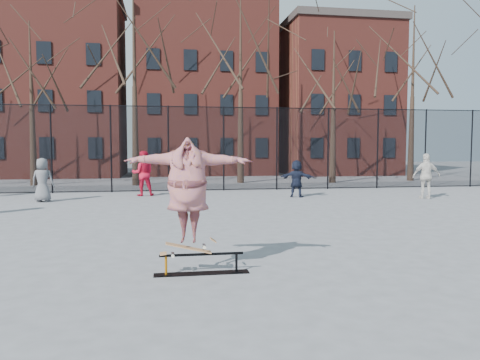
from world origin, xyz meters
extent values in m
plane|color=slate|center=(0.00, 0.00, 0.00)|extent=(100.00, 100.00, 0.00)
cube|color=black|center=(-1.02, -1.44, 0.01)|extent=(1.58, 0.24, 0.01)
cylinder|color=#C56E0B|center=(-1.61, -1.44, 0.16)|extent=(0.04, 0.04, 0.33)
cylinder|color=black|center=(-0.43, -1.44, 0.16)|extent=(0.04, 0.04, 0.33)
cylinder|color=black|center=(-1.02, -1.44, 0.33)|extent=(1.40, 0.04, 0.04)
imported|color=#693789|center=(-1.24, -1.44, 1.31)|extent=(2.19, 0.93, 1.72)
imported|color=#5A5B5F|center=(-6.18, 9.58, 0.84)|extent=(0.87, 0.61, 1.68)
imported|color=red|center=(-2.51, 11.22, 0.96)|extent=(1.00, 0.81, 1.92)
imported|color=silver|center=(8.83, 8.23, 0.91)|extent=(1.14, 0.68, 1.83)
imported|color=black|center=(3.83, 9.65, 0.77)|extent=(1.49, 1.06, 1.55)
cylinder|color=black|center=(-6.60, 13.00, 2.00)|extent=(0.07, 0.07, 4.00)
cylinder|color=black|center=(-4.00, 13.00, 2.00)|extent=(0.07, 0.07, 4.00)
cylinder|color=black|center=(-1.40, 13.00, 2.00)|extent=(0.07, 0.07, 4.00)
cylinder|color=black|center=(1.20, 13.00, 2.00)|extent=(0.07, 0.07, 4.00)
cylinder|color=black|center=(3.80, 13.00, 2.00)|extent=(0.07, 0.07, 4.00)
cylinder|color=black|center=(6.40, 13.00, 2.00)|extent=(0.07, 0.07, 4.00)
cylinder|color=black|center=(9.00, 13.00, 2.00)|extent=(0.07, 0.07, 4.00)
cylinder|color=black|center=(11.60, 13.00, 2.00)|extent=(0.07, 0.07, 4.00)
cylinder|color=black|center=(14.20, 13.00, 2.00)|extent=(0.07, 0.07, 4.00)
cube|color=black|center=(0.00, 13.00, 2.00)|extent=(34.00, 0.01, 4.00)
cylinder|color=black|center=(0.00, 13.00, 3.96)|extent=(34.00, 0.04, 0.04)
cone|color=black|center=(-8.50, 17.80, 2.31)|extent=(0.40, 0.40, 4.62)
cone|color=black|center=(-3.00, 16.50, 2.31)|extent=(0.40, 0.40, 4.62)
cone|color=black|center=(2.50, 17.80, 2.31)|extent=(0.40, 0.40, 4.62)
cone|color=black|center=(8.00, 16.50, 2.31)|extent=(0.40, 0.40, 4.62)
cone|color=black|center=(13.50, 17.80, 2.31)|extent=(0.40, 0.40, 4.62)
cube|color=maroon|center=(-9.00, 26.00, 6.00)|extent=(9.00, 7.00, 12.00)
cube|color=maroon|center=(1.50, 26.00, 6.50)|extent=(10.00, 7.00, 13.00)
cube|color=maroon|center=(11.50, 26.00, 5.50)|extent=(8.00, 7.00, 11.00)
camera|label=1|loc=(-1.62, -9.10, 2.12)|focal=35.00mm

